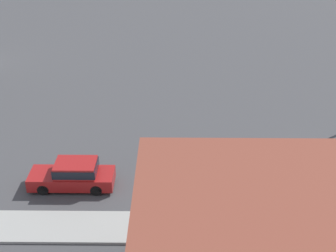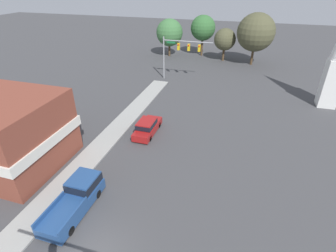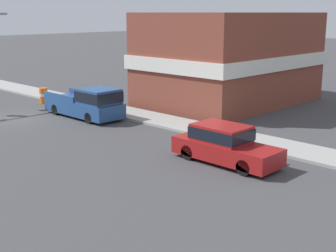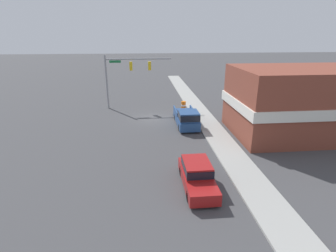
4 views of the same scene
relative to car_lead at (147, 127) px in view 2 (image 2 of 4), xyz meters
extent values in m
cube|color=#9E9E99|center=(-3.60, -14.33, -0.77)|extent=(2.40, 60.00, 0.14)
cylinder|color=gray|center=(-3.71, 17.54, 2.53)|extent=(0.22, 0.22, 6.73)
cylinder|color=gray|center=(0.16, 17.54, 5.39)|extent=(7.74, 0.18, 0.18)
cube|color=gold|center=(-1.27, 17.54, 4.53)|extent=(0.36, 0.36, 1.05)
sphere|color=red|center=(-1.27, 17.34, 4.84)|extent=(0.22, 0.22, 0.22)
cube|color=gold|center=(0.36, 17.54, 4.53)|extent=(0.36, 0.36, 1.05)
sphere|color=red|center=(0.36, 17.34, 4.84)|extent=(0.22, 0.22, 0.22)
cube|color=gold|center=(2.00, 17.54, 4.53)|extent=(0.36, 0.36, 1.05)
sphere|color=red|center=(2.00, 17.34, 4.84)|extent=(0.22, 0.22, 0.22)
cube|color=#196B38|center=(-2.51, 17.54, 5.10)|extent=(1.40, 0.04, 0.30)
cylinder|color=black|center=(-0.78, 1.60, -0.51)|extent=(0.22, 0.66, 0.66)
cylinder|color=black|center=(0.78, 1.60, -0.51)|extent=(0.22, 0.66, 0.66)
cylinder|color=black|center=(-0.78, -1.36, -0.51)|extent=(0.22, 0.66, 0.66)
cylinder|color=black|center=(0.78, -1.36, -0.51)|extent=(0.22, 0.66, 0.66)
cube|color=maroon|center=(0.00, 0.12, -0.29)|extent=(1.78, 4.78, 0.73)
cube|color=maroon|center=(0.00, -0.17, 0.43)|extent=(1.64, 2.30, 0.71)
cube|color=black|center=(0.00, -0.17, 0.43)|extent=(1.66, 2.39, 0.50)
cylinder|color=black|center=(-2.09, -10.01, -0.51)|extent=(0.22, 0.66, 0.66)
cylinder|color=black|center=(-0.30, -10.01, -0.51)|extent=(0.22, 0.66, 0.66)
cylinder|color=black|center=(-2.09, -13.53, -0.51)|extent=(0.22, 0.66, 0.66)
cylinder|color=black|center=(-0.30, -13.53, -0.51)|extent=(0.22, 0.66, 0.66)
cube|color=navy|center=(-1.19, -11.77, -0.23)|extent=(2.01, 5.66, 0.85)
cube|color=navy|center=(-1.19, -10.21, 0.63)|extent=(1.91, 2.15, 0.88)
cube|color=black|center=(-1.19, -10.21, 0.63)|extent=(1.93, 2.24, 0.62)
cube|color=navy|center=(-2.14, -13.00, 0.37)|extent=(0.12, 3.21, 0.35)
cube|color=navy|center=(-0.25, -13.00, 0.37)|extent=(0.12, 3.21, 0.35)
cube|color=white|center=(19.93, 13.53, 2.21)|extent=(2.14, 2.14, 6.10)
cylinder|color=#4C3823|center=(-6.88, 31.38, 0.33)|extent=(0.44, 0.44, 2.34)
sphere|color=#3D703D|center=(-6.88, 31.38, 3.95)|extent=(5.45, 5.45, 5.45)
cylinder|color=#4C3823|center=(-0.39, 33.78, 0.84)|extent=(0.44, 0.44, 3.37)
sphere|color=#336633|center=(-0.39, 33.78, 4.80)|extent=(5.06, 5.06, 5.06)
cylinder|color=#4C3823|center=(4.52, 31.09, 0.29)|extent=(0.44, 0.44, 2.26)
sphere|color=#4C4C33|center=(4.52, 31.09, 3.32)|extent=(4.22, 4.22, 4.22)
cylinder|color=#4C3823|center=(10.08, 29.86, 0.61)|extent=(0.44, 0.44, 2.90)
sphere|color=#4C4C33|center=(10.08, 29.86, 5.15)|extent=(6.85, 6.85, 6.85)
camera|label=1|loc=(-22.00, -5.60, 14.91)|focal=50.00mm
camera|label=2|loc=(9.24, -22.68, 14.09)|focal=28.00mm
camera|label=3|loc=(15.42, 11.66, 5.44)|focal=50.00mm
camera|label=4|loc=(3.22, 14.29, 8.42)|focal=28.00mm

